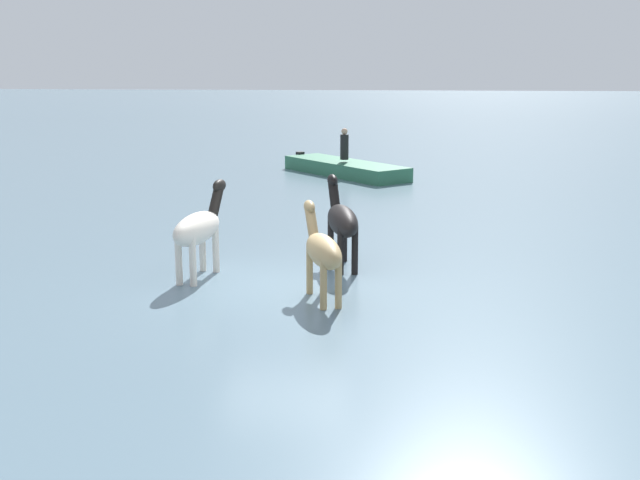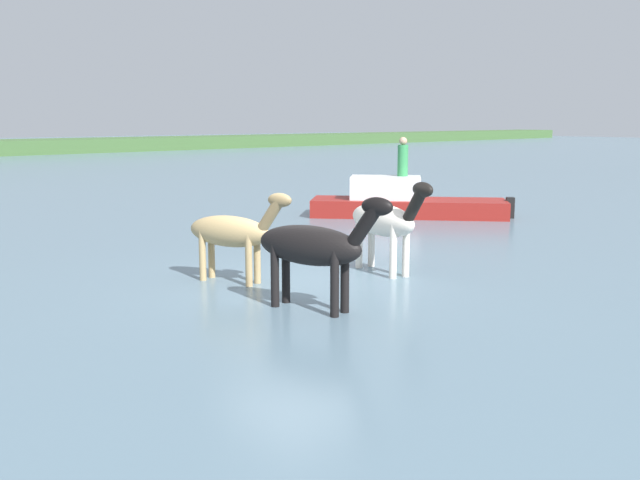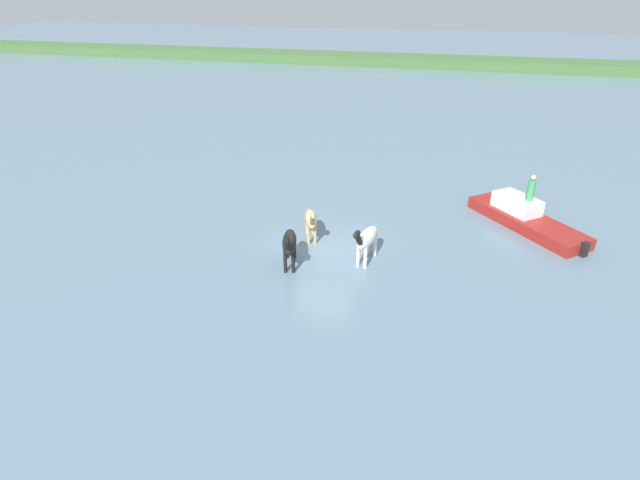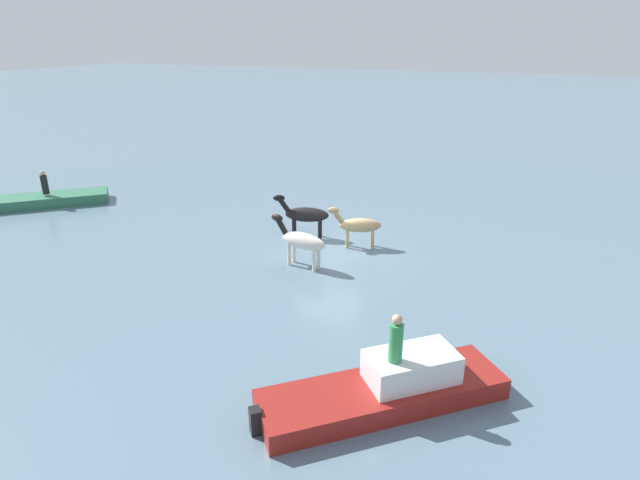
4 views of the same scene
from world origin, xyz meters
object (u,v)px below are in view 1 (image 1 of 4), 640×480
(horse_rear_stallion, at_px, (342,220))
(boat_skiff_near, at_px, (345,170))
(person_spotter_bow, at_px, (344,145))
(horse_dark_mare, at_px, (199,228))
(horse_dun_straggler, at_px, (323,250))

(horse_rear_stallion, xyz_separation_m, boat_skiff_near, (0.82, -14.03, -0.83))
(horse_rear_stallion, bearing_deg, boat_skiff_near, -11.67)
(boat_skiff_near, height_order, person_spotter_bow, person_spotter_bow)
(horse_rear_stallion, relative_size, boat_skiff_near, 0.43)
(boat_skiff_near, bearing_deg, horse_rear_stallion, -38.10)
(horse_dark_mare, height_order, horse_rear_stallion, horse_dark_mare)
(horse_dark_mare, distance_m, horse_rear_stallion, 3.03)
(horse_dark_mare, distance_m, person_spotter_bow, 15.06)
(horse_dun_straggler, xyz_separation_m, person_spotter_bow, (0.64, -16.26, 0.24))
(horse_dark_mare, relative_size, boat_skiff_near, 0.44)
(horse_rear_stallion, bearing_deg, person_spotter_bow, -11.58)
(horse_dun_straggler, height_order, boat_skiff_near, horse_dun_straggler)
(boat_skiff_near, bearing_deg, horse_dun_straggler, -39.25)
(horse_dun_straggler, xyz_separation_m, boat_skiff_near, (0.63, -16.46, -0.75))
(horse_dark_mare, bearing_deg, horse_rear_stallion, -57.94)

